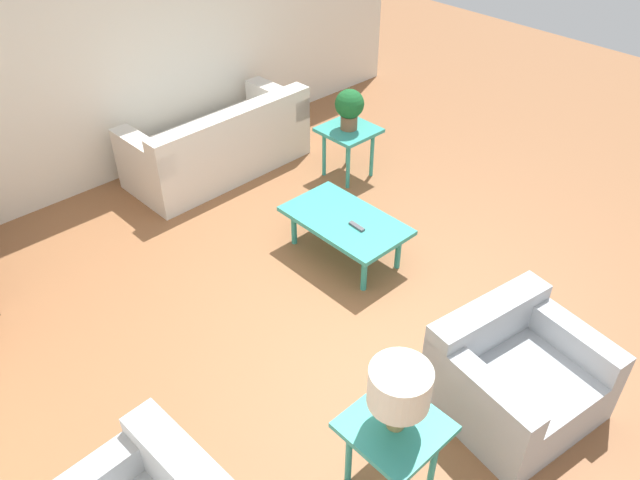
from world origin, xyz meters
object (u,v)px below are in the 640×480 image
side_table_plant (349,136)px  potted_plant (349,107)px  sofa (220,146)px  side_table_lamp (394,434)px  coffee_table (345,223)px  armchair (514,376)px  table_lamp (399,388)px

side_table_plant → potted_plant: potted_plant is taller
sofa → side_table_lamp: bearing=67.3°
potted_plant → coffee_table: bearing=133.7°
sofa → armchair: 3.85m
sofa → armchair: sofa is taller
coffee_table → side_table_lamp: size_ratio=1.97×
side_table_plant → side_table_lamp: bearing=138.9°
armchair → coffee_table: 1.94m
table_lamp → coffee_table: bearing=-37.9°
armchair → coffee_table: bearing=88.7°
sofa → table_lamp: size_ratio=4.34×
side_table_plant → side_table_lamp: (-2.69, 2.34, 0.00)m
side_table_lamp → side_table_plant: bearing=-41.1°
armchair → side_table_lamp: (0.16, 1.02, 0.18)m
side_table_plant → side_table_lamp: size_ratio=1.00×
armchair → side_table_lamp: size_ratio=1.97×
sofa → table_lamp: (-3.66, 1.43, 0.55)m
armchair → potted_plant: 3.18m
armchair → sofa: bearing=92.8°
sofa → side_table_plant: sofa is taller
coffee_table → side_table_lamp: 2.21m
coffee_table → table_lamp: size_ratio=2.43×
side_table_plant → table_lamp: 3.59m
armchair → coffee_table: (1.90, -0.34, 0.07)m
armchair → table_lamp: 1.18m
armchair → table_lamp: table_lamp is taller
sofa → coffee_table: size_ratio=1.79×
sofa → potted_plant: 1.42m
side_table_lamp → coffee_table: bearing=-37.9°
side_table_plant → table_lamp: size_ratio=1.23×
sofa → coffee_table: 1.92m
sofa → side_table_plant: bearing=131.7°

